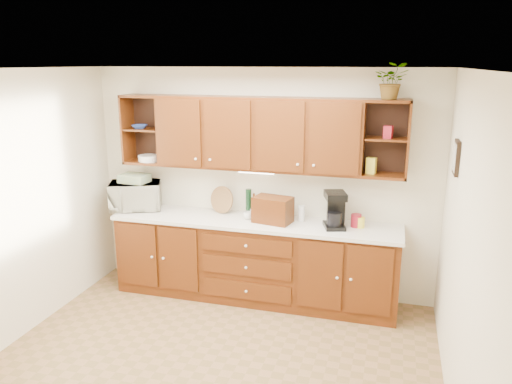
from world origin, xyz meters
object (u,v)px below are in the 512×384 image
Objects in this scene: microwave at (136,196)px; potted_plant at (392,81)px; bread_box at (273,210)px; coffee_maker at (335,210)px.

potted_plant is (2.88, 0.05, 1.37)m from microwave.
bread_box is 0.68m from coffee_maker.
coffee_maker reaches higher than bread_box.
coffee_maker is (2.39, -0.05, 0.02)m from microwave.
coffee_maker is 1.09× the size of potted_plant.
bread_box is at bearing -24.94° from microwave.
potted_plant is (0.49, 0.10, 1.34)m from coffee_maker.
bread_box is at bearing 163.98° from coffee_maker.
bread_box is 1.82m from potted_plant.
coffee_maker is (0.68, 0.02, 0.05)m from bread_box.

